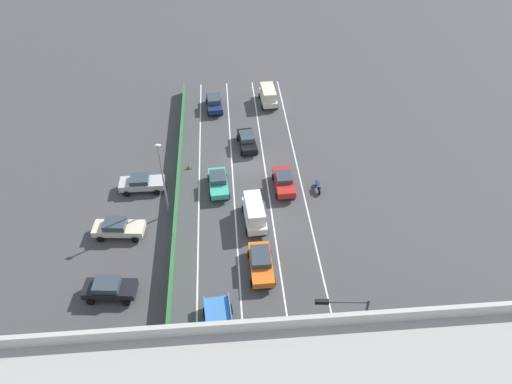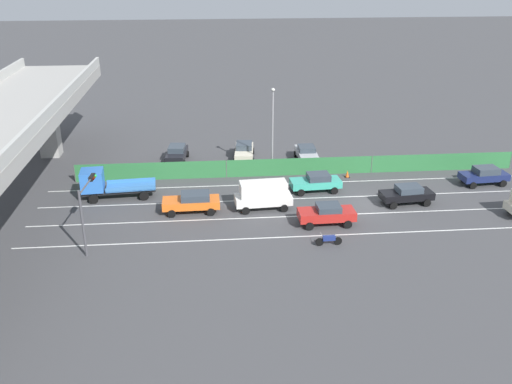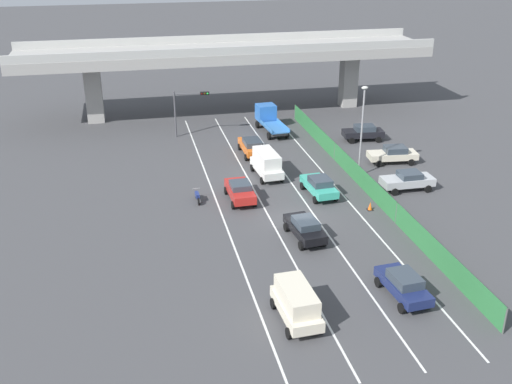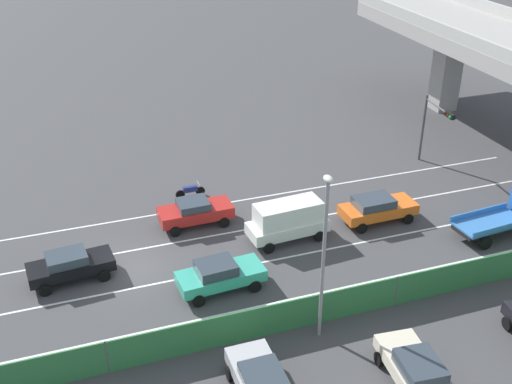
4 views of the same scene
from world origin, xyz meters
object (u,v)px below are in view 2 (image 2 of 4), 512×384
at_px(car_sedan_navy, 484,175).
at_px(parked_sedan_cream, 244,150).
at_px(car_sedan_black, 407,194).
at_px(parked_wagon_silver, 307,153).
at_px(car_taxi_orange, 192,201).
at_px(parked_sedan_dark, 177,153).
at_px(car_taxi_teal, 316,182).
at_px(motorcycle, 329,240).
at_px(car_sedan_red, 327,213).
at_px(flatbed_truck_blue, 104,184).
at_px(street_lamp, 273,124).
at_px(car_van_white, 263,194).
at_px(traffic_light, 87,201).
at_px(traffic_cone, 347,174).

bearing_deg(car_sedan_navy, parked_sedan_cream, 67.16).
distance_m(car_sedan_black, parked_wagon_silver, 12.93).
xyz_separation_m(car_taxi_orange, parked_sedan_dark, (12.36, 1.71, -0.00)).
height_order(car_sedan_black, car_taxi_orange, car_taxi_orange).
relative_size(car_taxi_teal, motorcycle, 2.32).
distance_m(car_sedan_black, car_sedan_red, 8.19).
distance_m(car_sedan_black, parked_sedan_cream, 17.98).
bearing_deg(flatbed_truck_blue, car_sedan_navy, -89.74).
bearing_deg(flatbed_truck_blue, street_lamp, -72.42).
relative_size(flatbed_truck_blue, street_lamp, 0.77).
xyz_separation_m(car_van_white, traffic_light, (-5.49, 12.93, 2.25)).
bearing_deg(traffic_cone, street_lamp, 75.86).
distance_m(flatbed_truck_blue, street_lamp, 16.16).
bearing_deg(car_sedan_black, parked_sedan_cream, 45.52).
xyz_separation_m(car_sedan_black, car_sedan_red, (-3.26, 7.51, 0.01)).
bearing_deg(car_van_white, traffic_cone, -53.46).
relative_size(car_sedan_navy, parked_sedan_dark, 1.01).
xyz_separation_m(street_lamp, traffic_cone, (-1.75, -6.94, -4.59)).
distance_m(car_taxi_teal, parked_sedan_dark, 15.44).
xyz_separation_m(car_taxi_orange, traffic_light, (-5.38, 7.11, 2.65)).
relative_size(car_sedan_navy, parked_wagon_silver, 0.99).
relative_size(car_taxi_orange, traffic_light, 0.94).
relative_size(motorcycle, traffic_light, 0.39).
bearing_deg(parked_sedan_cream, car_sedan_black, -134.48).
distance_m(parked_sedan_dark, street_lamp, 10.85).
xyz_separation_m(car_sedan_black, parked_sedan_cream, (12.60, 12.83, 0.01)).
bearing_deg(traffic_cone, flatbed_truck_blue, 97.80).
bearing_deg(street_lamp, parked_wagon_silver, -53.02).
distance_m(car_sedan_red, parked_sedan_dark, 19.77).
height_order(motorcycle, parked_sedan_cream, parked_sedan_cream).
height_order(car_sedan_red, car_taxi_teal, car_taxi_teal).
bearing_deg(flatbed_truck_blue, car_taxi_orange, -114.91).
bearing_deg(parked_sedan_dark, car_sedan_red, -142.08).
bearing_deg(traffic_cone, parked_sedan_cream, 56.72).
height_order(parked_wagon_silver, parked_sedan_dark, parked_sedan_dark).
height_order(flatbed_truck_blue, traffic_light, traffic_light).
distance_m(street_lamp, traffic_cone, 8.50).
height_order(car_van_white, car_sedan_navy, car_van_white).
xyz_separation_m(car_taxi_orange, traffic_cone, (6.50, -14.45, -0.60)).
xyz_separation_m(car_sedan_red, traffic_cone, (9.74, -4.02, -0.58)).
bearing_deg(flatbed_truck_blue, traffic_cone, -82.20).
height_order(car_van_white, parked_sedan_cream, car_van_white).
bearing_deg(car_taxi_orange, car_van_white, -88.94).
relative_size(flatbed_truck_blue, traffic_cone, 9.17).
bearing_deg(car_sedan_black, traffic_light, 102.18).
relative_size(car_sedan_black, traffic_light, 0.91).
bearing_deg(parked_sedan_cream, street_lamp, -151.41).
relative_size(traffic_light, street_lamp, 0.60).
bearing_deg(car_taxi_teal, flatbed_truck_blue, 89.74).
distance_m(car_van_white, street_lamp, 9.06).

